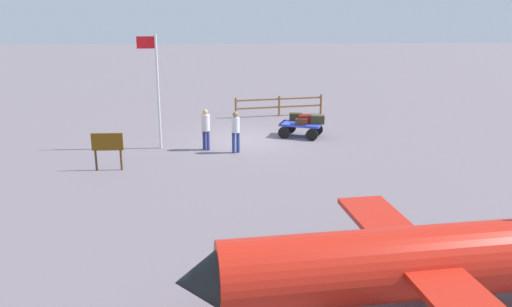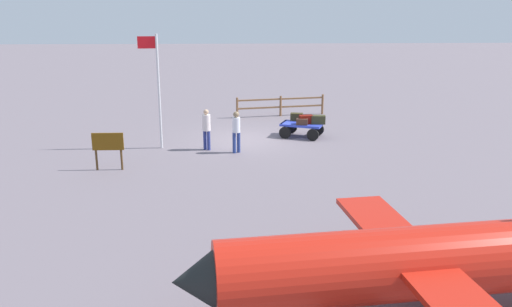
% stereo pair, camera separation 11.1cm
% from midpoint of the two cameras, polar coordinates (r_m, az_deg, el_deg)
% --- Properties ---
extents(ground_plane, '(120.00, 120.00, 0.00)m').
position_cam_midpoint_polar(ground_plane, '(23.66, -0.89, 1.55)').
color(ground_plane, slate).
extents(luggage_cart, '(2.14, 1.79, 0.64)m').
position_cam_midpoint_polar(luggage_cart, '(24.12, 5.08, 2.88)').
color(luggage_cart, blue).
rests_on(luggage_cart, ground).
extents(suitcase_olive, '(0.58, 0.46, 0.27)m').
position_cam_midpoint_polar(suitcase_olive, '(23.77, 5.16, 3.47)').
color(suitcase_olive, '#442B20').
rests_on(suitcase_olive, luggage_cart).
extents(suitcase_navy, '(0.64, 0.41, 0.39)m').
position_cam_midpoint_polar(suitcase_navy, '(23.94, 5.58, 3.69)').
color(suitcase_navy, maroon).
rests_on(suitcase_navy, luggage_cart).
extents(suitcase_dark, '(0.61, 0.42, 0.35)m').
position_cam_midpoint_polar(suitcase_dark, '(24.57, 4.56, 3.98)').
color(suitcase_dark, '#352F16').
rests_on(suitcase_dark, luggage_cart).
extents(suitcase_maroon, '(0.66, 0.42, 0.38)m').
position_cam_midpoint_polar(suitcase_maroon, '(24.01, 6.91, 3.67)').
color(suitcase_maroon, '#38371F').
rests_on(suitcase_maroon, luggage_cart).
extents(worker_lead, '(0.48, 0.48, 1.71)m').
position_cam_midpoint_polar(worker_lead, '(21.82, -5.25, 2.94)').
color(worker_lead, navy).
rests_on(worker_lead, ground).
extents(worker_trailing, '(0.42, 0.42, 1.72)m').
position_cam_midpoint_polar(worker_trailing, '(21.29, -2.00, 2.68)').
color(worker_trailing, navy).
rests_on(worker_trailing, ground).
extents(airplane_near, '(8.40, 6.18, 3.04)m').
position_cam_midpoint_polar(airplane_near, '(10.47, 15.51, -11.44)').
color(airplane_near, red).
rests_on(airplane_near, ground).
extents(flagpole, '(0.81, 0.10, 4.73)m').
position_cam_midpoint_polar(flagpole, '(22.05, -10.57, 7.45)').
color(flagpole, silver).
rests_on(flagpole, ground).
extents(signboard, '(1.13, 0.08, 1.39)m').
position_cam_midpoint_polar(signboard, '(19.77, -15.61, 0.90)').
color(signboard, '#4C3319').
rests_on(signboard, ground).
extents(wooden_fence, '(4.83, 0.97, 1.10)m').
position_cam_midpoint_polar(wooden_fence, '(28.59, 2.80, 5.35)').
color(wooden_fence, brown).
rests_on(wooden_fence, ground).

